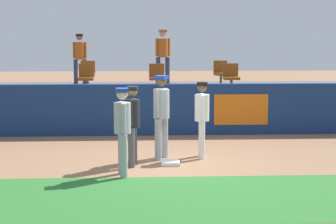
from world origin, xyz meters
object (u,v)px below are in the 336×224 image
Objects in this scene: player_umpire at (132,120)px; seat_back_left at (88,72)px; seat_front_right at (231,76)px; seat_back_right at (221,72)px; first_base at (170,163)px; seat_front_center at (157,76)px; player_coach_visitor at (161,111)px; player_fielder_home at (202,114)px; seat_front_left at (86,76)px; spectator_capped at (163,53)px; spectator_hooded at (80,55)px; player_runner_visitor at (122,125)px.

seat_back_left is (-1.58, 6.85, 0.55)m from player_umpire.
seat_back_right is at bearing 91.82° from seat_front_right.
seat_front_center reaches higher than first_base.
first_base is at bearing 43.16° from player_coach_visitor.
seat_front_left reaches higher than player_fielder_home.
seat_front_right is at bearing -179.97° from player_coach_visitor.
spectator_capped is at bearing -169.21° from player_fielder_home.
seat_front_left is at bearing 36.49° from spectator_capped.
seat_back_left is 1.80m from seat_front_left.
spectator_hooded reaches higher than player_coach_visitor.
seat_front_right is 0.49× the size of spectator_hooded.
seat_back_right is 1.00× the size of seat_front_left.
seat_back_left is at bearing 109.32° from first_base.
player_fielder_home is 2.05× the size of seat_front_center.
seat_front_right is at bearing 150.36° from spectator_hooded.
player_coach_visitor reaches higher than player_fielder_home.
seat_back_left is 1.00× the size of seat_front_left.
seat_front_right is at bearing 0.00° from seat_front_left.
spectator_capped reaches higher than player_umpire.
spectator_hooded is at bearing 109.35° from first_base.
seat_back_right is (1.30, 6.12, 0.54)m from player_fielder_home.
seat_back_right reaches higher than player_coach_visitor.
spectator_capped is at bearing 88.92° from first_base.
seat_front_right is at bearing 168.41° from player_fielder_home.
spectator_capped reaches higher than first_base.
seat_front_center is 3.84m from spectator_hooded.
spectator_capped is (0.29, 2.66, 0.61)m from seat_front_center.
spectator_hooded is 0.92× the size of spectator_capped.
first_base is 1.21m from player_coach_visitor.
seat_back_left reaches higher than player_coach_visitor.
first_base is at bearing -65.68° from seat_front_left.
first_base is 0.21× the size of spectator_capped.
player_fielder_home is 4.45m from seat_front_center.
spectator_capped reaches higher than player_runner_visitor.
spectator_capped is at bearing 126.45° from seat_front_right.
player_fielder_home is 7.10m from spectator_capped.
player_umpire is 7.44m from seat_back_right.
seat_back_left is 0.49× the size of spectator_hooded.
seat_front_center is at bearing -152.96° from player_coach_visitor.
seat_back_left and seat_front_center have the same top height.
first_base is 1.64m from player_runner_visitor.
seat_back_left reaches higher than player_runner_visitor.
player_runner_visitor is at bearing -111.58° from seat_back_right.
seat_back_right is at bearing -0.00° from seat_back_left.
seat_front_left is at bearing -155.23° from player_umpire.
seat_back_right and seat_front_left have the same top height.
spectator_capped is (-0.61, 6.98, 1.15)m from player_fielder_home.
player_umpire is 2.02× the size of seat_front_right.
player_runner_visitor is 2.07× the size of seat_back_left.
player_coach_visitor reaches higher than player_umpire.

